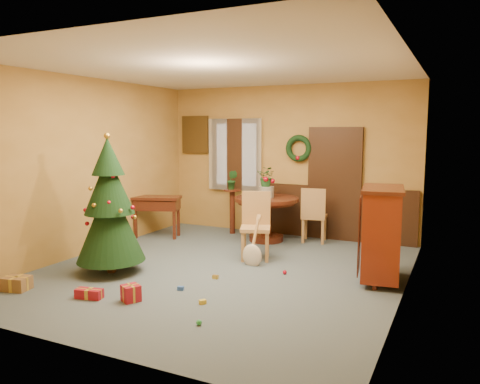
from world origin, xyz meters
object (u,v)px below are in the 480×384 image
Objects in this scene: writing_desk at (157,207)px; sideboard at (381,231)px; chair_near at (256,223)px; christmas_tree at (110,207)px; dining_table at (266,210)px.

sideboard reaches higher than writing_desk.
christmas_tree is at bearing -133.98° from chair_near.
chair_near is 1.08× the size of writing_desk.
dining_table is 0.92× the size of sideboard.
chair_near is 0.53× the size of christmas_tree.
chair_near is at bearing -75.89° from dining_table.
chair_near is 2.36m from writing_desk.
christmas_tree is at bearing -71.13° from writing_desk.
christmas_tree reaches higher than chair_near.
sideboard reaches higher than dining_table.
dining_table is 2.10m from writing_desk.
dining_table is at bearing 146.59° from sideboard.
dining_table is 0.59× the size of christmas_tree.
writing_desk is (-2.01, -0.62, 0.02)m from dining_table.
sideboard is at bearing -11.72° from writing_desk.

